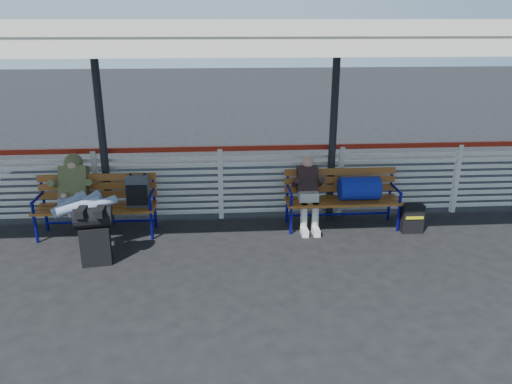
{
  "coord_description": "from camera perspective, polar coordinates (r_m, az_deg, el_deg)",
  "views": [
    {
      "loc": [
        0.02,
        -5.92,
        3.15
      ],
      "look_at": [
        0.52,
        1.0,
        0.76
      ],
      "focal_mm": 35.0,
      "sensor_mm": 36.0,
      "label": 1
    }
  ],
  "objects": [
    {
      "name": "luggage_stack",
      "position": [
        7.05,
        -17.97,
        -4.55
      ],
      "size": [
        0.52,
        0.34,
        0.81
      ],
      "rotation": [
        0.0,
        0.0,
        0.15
      ],
      "color": "black",
      "rests_on": "ground"
    },
    {
      "name": "bench_right",
      "position": [
        8.01,
        10.85,
        0.18
      ],
      "size": [
        1.8,
        0.56,
        0.92
      ],
      "color": "#A05C1F",
      "rests_on": "ground"
    },
    {
      "name": "ground",
      "position": [
        6.71,
        -3.86,
        -9.03
      ],
      "size": [
        60.0,
        60.0,
        0.0
      ],
      "primitive_type": "plane",
      "color": "black",
      "rests_on": "ground"
    },
    {
      "name": "companion_person",
      "position": [
        7.87,
        5.98,
        -0.01
      ],
      "size": [
        0.32,
        0.66,
        1.15
      ],
      "color": "beige",
      "rests_on": "ground"
    },
    {
      "name": "bench_left",
      "position": [
        7.93,
        -16.37,
        -0.55
      ],
      "size": [
        1.8,
        0.56,
        0.93
      ],
      "color": "#A05C1F",
      "rests_on": "ground"
    },
    {
      "name": "fence",
      "position": [
        8.21,
        -4.08,
        1.32
      ],
      "size": [
        12.08,
        0.08,
        1.24
      ],
      "color": "silver",
      "rests_on": "ground"
    },
    {
      "name": "traveler_man",
      "position": [
        7.67,
        -19.52,
        -0.75
      ],
      "size": [
        0.93,
        1.64,
        0.77
      ],
      "color": "#8191AE",
      "rests_on": "ground"
    },
    {
      "name": "suitcase_side",
      "position": [
        8.16,
        17.41,
        -2.88
      ],
      "size": [
        0.33,
        0.21,
        0.45
      ],
      "rotation": [
        0.0,
        0.0,
        -0.02
      ],
      "color": "black",
      "rests_on": "ground"
    },
    {
      "name": "canopy",
      "position": [
        6.79,
        -4.52,
        18.05
      ],
      "size": [
        12.6,
        3.6,
        3.16
      ],
      "color": "silver",
      "rests_on": "ground"
    }
  ]
}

